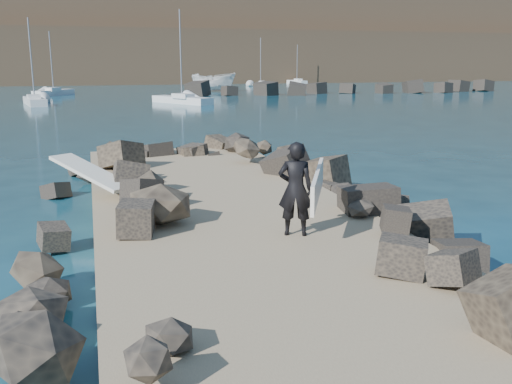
# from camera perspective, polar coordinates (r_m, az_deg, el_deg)

# --- Properties ---
(ground) EXTENTS (800.00, 800.00, 0.00)m
(ground) POSITION_cam_1_polar(r_m,az_deg,el_deg) (12.08, -1.33, -5.93)
(ground) COLOR #0F384C
(ground) RESTS_ON ground
(jetty) EXTENTS (6.00, 26.00, 0.60)m
(jetty) POSITION_cam_1_polar(r_m,az_deg,el_deg) (10.17, 1.58, -7.82)
(jetty) COLOR #8C7759
(jetty) RESTS_ON ground
(riprap_left) EXTENTS (2.60, 22.00, 1.00)m
(riprap_left) POSITION_cam_1_polar(r_m,az_deg,el_deg) (10.14, -15.24, -7.15)
(riprap_left) COLOR black
(riprap_left) RESTS_ON ground
(riprap_right) EXTENTS (2.60, 22.00, 1.00)m
(riprap_right) POSITION_cam_1_polar(r_m,az_deg,el_deg) (11.69, 14.53, -4.42)
(riprap_right) COLOR black
(riprap_right) RESTS_ON ground
(breakwater_secondary) EXTENTS (52.00, 4.00, 1.20)m
(breakwater_secondary) POSITION_cam_1_polar(r_m,az_deg,el_deg) (76.24, 13.90, 10.05)
(breakwater_secondary) COLOR black
(breakwater_secondary) RESTS_ON ground
(headland) EXTENTS (360.00, 140.00, 32.00)m
(headland) POSITION_cam_1_polar(r_m,az_deg,el_deg) (171.97, -12.33, 16.65)
(headland) COLOR #2D4919
(headland) RESTS_ON ground
(surfboard_resting) EXTENTS (2.12, 2.57, 0.09)m
(surfboard_resting) POSITION_cam_1_polar(r_m,az_deg,el_deg) (15.08, -16.14, 1.48)
(surfboard_resting) COLOR silver
(surfboard_resting) RESTS_ON riprap_left
(boat_imported) EXTENTS (6.64, 5.78, 2.49)m
(boat_imported) POSITION_cam_1_polar(r_m,az_deg,el_deg) (78.36, -4.27, 10.92)
(boat_imported) COLOR silver
(boat_imported) RESTS_ON ground
(surfer_with_board) EXTENTS (1.38, 2.07, 1.83)m
(surfer_with_board) POSITION_cam_1_polar(r_m,az_deg,el_deg) (10.97, 4.28, 0.37)
(surfer_with_board) COLOR black
(surfer_with_board) RESTS_ON jetty
(sailboat_a) EXTENTS (2.64, 6.70, 7.95)m
(sailboat_a) POSITION_cam_1_polar(r_m,az_deg,el_deg) (57.12, -21.26, 8.47)
(sailboat_a) COLOR silver
(sailboat_a) RESTS_ON ground
(sailboat_d) EXTENTS (3.17, 6.45, 7.70)m
(sailboat_d) POSITION_cam_1_polar(r_m,az_deg,el_deg) (91.69, 0.47, 10.68)
(sailboat_d) COLOR silver
(sailboat_d) RESTS_ON ground
(sailboat_b) EXTENTS (4.64, 5.79, 7.50)m
(sailboat_b) POSITION_cam_1_polar(r_m,az_deg,el_deg) (72.45, -19.58, 9.36)
(sailboat_b) COLOR silver
(sailboat_b) RESTS_ON ground
(sailboat_c) EXTENTS (5.08, 7.13, 8.80)m
(sailboat_c) POSITION_cam_1_polar(r_m,az_deg,el_deg) (55.57, -7.41, 9.13)
(sailboat_c) COLOR silver
(sailboat_c) RESTS_ON ground
(sailboat_f) EXTENTS (2.01, 5.81, 7.02)m
(sailboat_f) POSITION_cam_1_polar(r_m,az_deg,el_deg) (104.38, 4.12, 10.91)
(sailboat_f) COLOR silver
(sailboat_f) RESTS_ON ground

